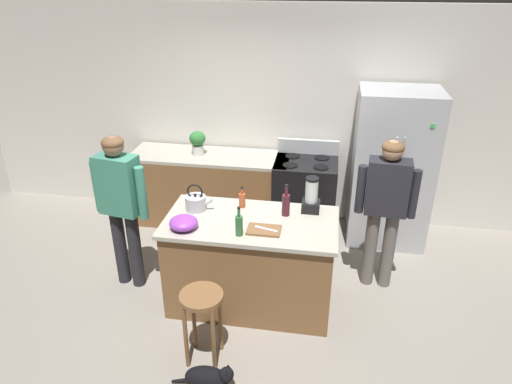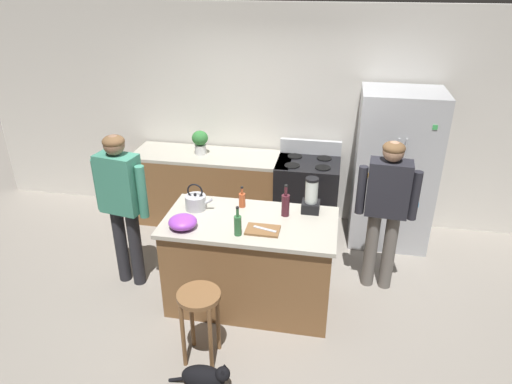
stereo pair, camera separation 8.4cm
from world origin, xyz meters
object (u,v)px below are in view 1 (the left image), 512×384
Objects in this scene: bar_stool at (202,309)px; chef_knife at (266,229)px; stove_range at (305,196)px; mixing_bowl at (184,223)px; bottle_cooking_sauce at (242,200)px; blender_appliance at (311,197)px; cat at (209,378)px; kitchen_island at (251,262)px; person_by_island_left at (121,199)px; refrigerator at (392,169)px; bottle_olive_oil at (239,225)px; cutting_board at (264,230)px; tea_kettle at (196,202)px; person_by_sink_right at (386,202)px; potted_plant at (198,141)px; bottle_wine at (286,204)px.

bar_stool is 0.88m from chef_knife.
stove_range is 4.33× the size of mixing_bowl.
bottle_cooking_sauce is at bearing 48.59° from mixing_bowl.
blender_appliance is at bearing -84.34° from stove_range.
mixing_bowl is (-0.42, 0.87, 0.89)m from cat.
stove_range reaches higher than kitchen_island.
kitchen_island is 0.85m from bar_stool.
person_by_island_left reaches higher than cat.
refrigerator reaches higher than bottle_olive_oil.
mixing_bowl reaches higher than cutting_board.
bottle_cooking_sauce is at bearing 16.35° from tea_kettle.
person_by_island_left is 5.99× the size of tea_kettle.
person_by_sink_right is 0.76m from blender_appliance.
blender_appliance is (-0.87, -1.21, 0.16)m from refrigerator.
stove_range is at bearing 78.07° from cat.
chef_knife is at bearing -54.78° from bottle_cooking_sauce.
cutting_board is (0.71, -0.30, -0.07)m from tea_kettle.
mixing_bowl reaches higher than chef_knife.
person_by_island_left reaches higher than bottle_olive_oil.
tea_kettle reaches higher than stove_range.
tea_kettle is at bearing 2.00° from person_by_island_left.
potted_plant is at bearing 101.85° from mixing_bowl.
person_by_island_left is at bearing -172.68° from bottle_cooking_sauce.
blender_appliance is (1.85, 0.18, 0.08)m from person_by_island_left.
potted_plant is at bearing 139.43° from blender_appliance.
bottle_wine is (-0.11, -1.36, 0.57)m from stove_range.
cutting_board reaches higher than cat.
bar_stool is (-0.26, -0.80, 0.06)m from kitchen_island.
tea_kettle is 0.92× the size of cutting_board.
stove_range is at bearing 75.38° from bottle_olive_oil.
refrigerator is 5.86× the size of bottle_wine.
stove_range is 1.49m from potted_plant.
kitchen_island is 0.79m from tea_kettle.
cutting_board is at bearing -10.40° from person_by_island_left.
mixing_bowl is at bearing 176.98° from bottle_olive_oil.
bottle_wine is at bearing 82.77° from chef_knife.
person_by_island_left is 2.61m from person_by_sink_right.
refrigerator is 2.73× the size of bar_stool.
cat is at bearing -46.06° from person_by_island_left.
stove_range is 1.78m from tea_kettle.
bottle_olive_oil is at bearing -130.29° from bottle_wine.
kitchen_island is 0.86m from blender_appliance.
person_by_island_left is 5.50× the size of cutting_board.
person_by_sink_right is at bearing 49.33° from cat.
stove_range is 5.16× the size of bottle_cooking_sauce.
kitchen_island is at bearing 151.36° from chef_knife.
person_by_island_left reaches higher than bottle_cooking_sauce.
bottle_olive_oil is (-0.59, -0.55, -0.05)m from blender_appliance.
cat is (-1.55, -2.61, -0.82)m from refrigerator.
cutting_board is (0.15, -0.17, 0.48)m from kitchen_island.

